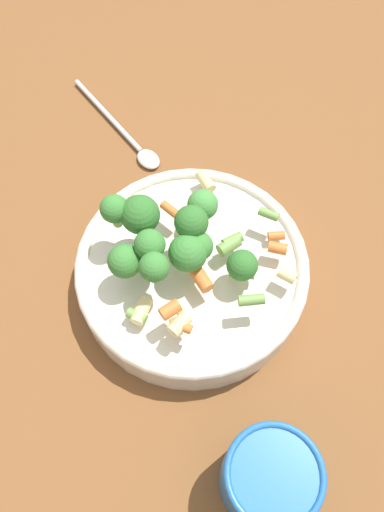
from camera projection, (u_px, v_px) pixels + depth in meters
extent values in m
plane|color=brown|center=(192.00, 280.00, 0.58)|extent=(3.00, 3.00, 0.00)
cylinder|color=silver|center=(192.00, 272.00, 0.56)|extent=(0.26, 0.26, 0.04)
torus|color=silver|center=(192.00, 264.00, 0.54)|extent=(0.26, 0.26, 0.01)
cylinder|color=#8CB766|center=(241.00, 273.00, 0.52)|extent=(0.01, 0.01, 0.01)
sphere|color=#33722D|center=(243.00, 264.00, 0.50)|extent=(0.03, 0.03, 0.03)
cylinder|color=#8CB766|center=(115.00, 223.00, 0.52)|extent=(0.01, 0.01, 0.02)
sphere|color=#3D8438|center=(112.00, 212.00, 0.50)|extent=(0.03, 0.03, 0.03)
cylinder|color=#8CB766|center=(185.00, 262.00, 0.52)|extent=(0.01, 0.01, 0.01)
sphere|color=#3D8438|center=(184.00, 251.00, 0.50)|extent=(0.04, 0.04, 0.04)
cylinder|color=#8CB766|center=(127.00, 270.00, 0.51)|extent=(0.01, 0.01, 0.01)
sphere|color=#3D8438|center=(125.00, 261.00, 0.49)|extent=(0.03, 0.03, 0.03)
cylinder|color=#8CB766|center=(151.00, 254.00, 0.50)|extent=(0.01, 0.01, 0.01)
sphere|color=#3D8438|center=(150.00, 244.00, 0.49)|extent=(0.03, 0.03, 0.03)
cylinder|color=#8CB766|center=(155.00, 276.00, 0.49)|extent=(0.01, 0.01, 0.01)
sphere|color=#3D8438|center=(154.00, 267.00, 0.48)|extent=(0.03, 0.03, 0.03)
cylinder|color=#8CB766|center=(202.00, 215.00, 0.55)|extent=(0.01, 0.01, 0.01)
sphere|color=#479342|center=(203.00, 205.00, 0.53)|extent=(0.03, 0.03, 0.03)
cylinder|color=#8CB766|center=(198.00, 255.00, 0.52)|extent=(0.01, 0.01, 0.01)
sphere|color=#3D8438|center=(198.00, 246.00, 0.50)|extent=(0.03, 0.03, 0.03)
cylinder|color=#8CB766|center=(142.00, 228.00, 0.53)|extent=(0.01, 0.01, 0.02)
sphere|color=#33722D|center=(140.00, 215.00, 0.50)|extent=(0.04, 0.04, 0.04)
cylinder|color=#8CB766|center=(191.00, 234.00, 0.52)|extent=(0.01, 0.01, 0.02)
sphere|color=#33722D|center=(191.00, 222.00, 0.50)|extent=(0.03, 0.03, 0.03)
cylinder|color=beige|center=(206.00, 181.00, 0.57)|extent=(0.03, 0.03, 0.01)
cylinder|color=#729E4C|center=(232.00, 240.00, 0.53)|extent=(0.02, 0.02, 0.01)
cylinder|color=beige|center=(179.00, 324.00, 0.48)|extent=(0.03, 0.02, 0.01)
cylinder|color=orange|center=(171.00, 210.00, 0.54)|extent=(0.02, 0.03, 0.01)
cylinder|color=#729E4C|center=(137.00, 316.00, 0.50)|extent=(0.01, 0.02, 0.01)
cylinder|color=orange|center=(276.00, 236.00, 0.54)|extent=(0.02, 0.02, 0.01)
cylinder|color=orange|center=(201.00, 278.00, 0.51)|extent=(0.03, 0.03, 0.01)
cylinder|color=orange|center=(278.00, 248.00, 0.53)|extent=(0.01, 0.02, 0.01)
cylinder|color=#729E4C|center=(229.00, 246.00, 0.53)|extent=(0.03, 0.03, 0.01)
cylinder|color=beige|center=(141.00, 311.00, 0.50)|extent=(0.03, 0.02, 0.01)
cylinder|color=#729E4C|center=(242.00, 273.00, 0.52)|extent=(0.02, 0.03, 0.01)
cylinder|color=#729E4C|center=(251.00, 300.00, 0.48)|extent=(0.02, 0.03, 0.01)
cylinder|color=beige|center=(287.00, 275.00, 0.51)|extent=(0.02, 0.02, 0.01)
cylinder|color=orange|center=(181.00, 326.00, 0.47)|extent=(0.01, 0.02, 0.01)
cylinder|color=#729E4C|center=(269.00, 214.00, 0.53)|extent=(0.01, 0.02, 0.01)
cylinder|color=orange|center=(170.00, 310.00, 0.48)|extent=(0.02, 0.02, 0.01)
cylinder|color=beige|center=(182.00, 315.00, 0.49)|extent=(0.02, 0.02, 0.01)
cylinder|color=#2366B2|center=(268.00, 478.00, 0.44)|extent=(0.08, 0.08, 0.08)
torus|color=#2366B2|center=(275.00, 474.00, 0.40)|extent=(0.08, 0.08, 0.01)
cylinder|color=silver|center=(107.00, 115.00, 0.69)|extent=(0.09, 0.14, 0.01)
ellipsoid|color=silver|center=(148.00, 159.00, 0.66)|extent=(0.04, 0.04, 0.01)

